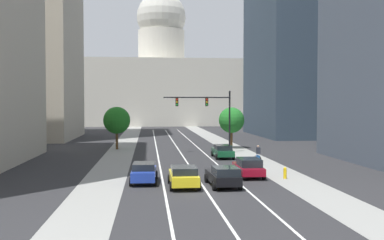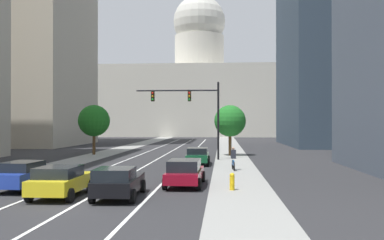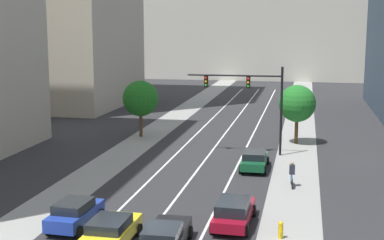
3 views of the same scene
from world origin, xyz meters
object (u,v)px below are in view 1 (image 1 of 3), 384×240
(car_blue, at_px, (144,172))
(traffic_signal_mast, at_px, (210,110))
(car_black, at_px, (223,176))
(street_tree_near_left, at_px, (117,120))
(car_yellow, at_px, (184,176))
(capitol_building, at_px, (161,83))
(cyclist, at_px, (258,154))
(street_tree_near_right, at_px, (231,120))
(car_crimson, at_px, (248,167))
(car_green, at_px, (223,151))
(fire_hydrant, at_px, (285,173))

(car_blue, xyz_separation_m, traffic_signal_mast, (7.57, 19.03, 4.33))
(car_black, relative_size, traffic_signal_mast, 0.56)
(street_tree_near_left, bearing_deg, car_yellow, -76.23)
(capitol_building, bearing_deg, car_black, -89.16)
(traffic_signal_mast, distance_m, cyclist, 10.56)
(street_tree_near_left, distance_m, street_tree_near_right, 14.85)
(car_blue, bearing_deg, car_crimson, -74.05)
(car_crimson, relative_size, street_tree_near_left, 0.87)
(car_blue, height_order, car_black, car_blue)
(car_yellow, distance_m, street_tree_near_right, 27.53)
(car_green, relative_size, car_black, 1.01)
(car_black, xyz_separation_m, fire_hydrant, (5.32, 2.76, -0.30))
(street_tree_near_left, height_order, street_tree_near_right, street_tree_near_left)
(car_green, bearing_deg, cyclist, -145.14)
(car_crimson, xyz_separation_m, car_black, (-2.75, -4.11, -0.01))
(traffic_signal_mast, distance_m, street_tree_near_right, 6.36)
(car_green, bearing_deg, car_crimson, 179.43)
(car_blue, height_order, car_crimson, car_blue)
(cyclist, xyz_separation_m, street_tree_near_right, (0.01, 14.02, 2.83))
(car_green, xyz_separation_m, fire_hydrant, (2.57, -13.46, -0.29))
(cyclist, bearing_deg, street_tree_near_left, 41.11)
(fire_hydrant, bearing_deg, car_yellow, -162.03)
(car_green, xyz_separation_m, street_tree_near_left, (-11.97, 10.26, 2.95))
(car_green, bearing_deg, car_black, 169.83)
(fire_hydrant, distance_m, street_tree_near_left, 28.01)
(car_crimson, height_order, traffic_signal_mast, traffic_signal_mast)
(capitol_building, xyz_separation_m, fire_hydrant, (6.71, -92.41, -11.26))
(car_yellow, bearing_deg, car_black, -92.65)
(car_crimson, bearing_deg, car_blue, 104.78)
(car_black, bearing_deg, street_tree_near_right, -14.41)
(car_green, height_order, cyclist, cyclist)
(car_green, relative_size, fire_hydrant, 4.98)
(car_yellow, bearing_deg, car_crimson, -54.14)
(car_blue, height_order, street_tree_near_right, street_tree_near_right)
(traffic_signal_mast, bearing_deg, fire_hydrant, -79.87)
(car_green, xyz_separation_m, car_crimson, (-0.00, -12.11, 0.02))
(street_tree_near_left, bearing_deg, car_crimson, -61.85)
(car_blue, bearing_deg, car_black, -108.49)
(street_tree_near_right, bearing_deg, car_yellow, -107.86)
(traffic_signal_mast, height_order, street_tree_near_left, traffic_signal_mast)
(car_black, height_order, fire_hydrant, car_black)
(cyclist, bearing_deg, car_yellow, 140.16)
(car_blue, bearing_deg, capitol_building, -0.17)
(car_crimson, bearing_deg, car_black, 147.43)
(traffic_signal_mast, distance_m, street_tree_near_left, 12.54)
(car_black, distance_m, cyclist, 13.41)
(capitol_building, height_order, cyclist, capitol_building)
(capitol_building, distance_m, cyclist, 84.00)
(fire_hydrant, bearing_deg, car_black, -152.62)
(car_yellow, height_order, car_black, car_black)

